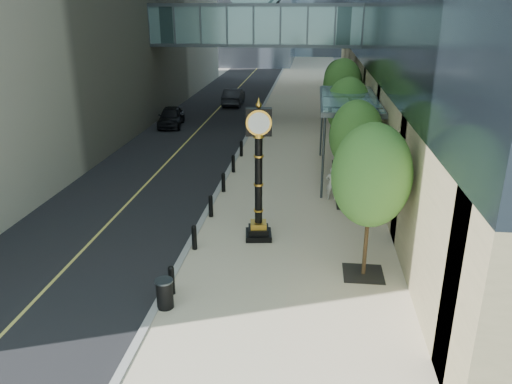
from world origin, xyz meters
TOP-DOWN VIEW (x-y plane):
  - ground at (0.00, 0.00)m, footprint 320.00×320.00m
  - road at (-7.00, 40.00)m, footprint 8.00×180.00m
  - sidewalk at (1.00, 40.00)m, footprint 8.00×180.00m
  - curb at (-3.00, 40.00)m, footprint 0.25×180.00m
  - skywalk at (-3.00, 28.00)m, footprint 17.00×4.20m
  - entrance_canopy at (3.48, 14.00)m, footprint 3.00×8.00m
  - bollard_row at (-2.70, 9.00)m, footprint 0.20×16.20m
  - street_trees at (3.60, 15.58)m, footprint 2.68×28.48m
  - street_clock at (-0.36, 5.49)m, footprint 1.16×1.16m
  - trash_bin at (-2.70, 0.21)m, footprint 0.66×0.66m
  - pedestrian at (2.67, 10.12)m, footprint 0.62×0.43m
  - car_near at (-9.38, 24.89)m, footprint 2.34×4.58m
  - car_far at (-5.89, 34.29)m, footprint 1.71×4.75m

SIDE VIEW (x-z plane):
  - ground at x=0.00m, z-range 0.00..0.00m
  - road at x=-7.00m, z-range 0.00..0.02m
  - sidewalk at x=1.00m, z-range 0.00..0.06m
  - curb at x=-3.00m, z-range 0.00..0.07m
  - bollard_row at x=-2.70m, z-range 0.06..0.96m
  - trash_bin at x=-2.70m, z-range 0.06..0.96m
  - car_near at x=-9.38m, z-range 0.02..1.51m
  - car_far at x=-5.89m, z-range 0.02..1.58m
  - pedestrian at x=2.67m, z-range 0.06..1.70m
  - street_clock at x=-0.36m, z-range -0.31..5.20m
  - street_trees at x=3.60m, z-range 0.80..6.32m
  - entrance_canopy at x=3.48m, z-range 2.00..6.38m
  - skywalk at x=-3.00m, z-range 4.81..10.61m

